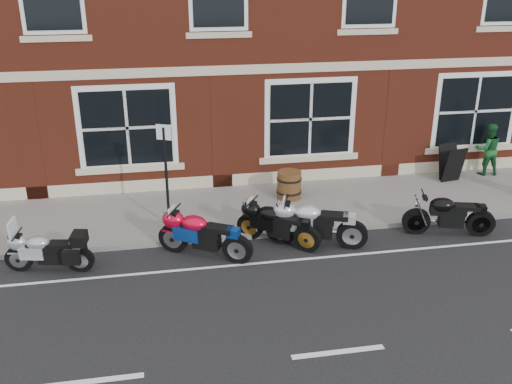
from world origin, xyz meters
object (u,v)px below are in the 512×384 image
moto_touring_silver (46,249)px  moto_naked_black (447,213)px  moto_sport_silver (315,222)px  a_board_sign (451,163)px  pedestrian_right (488,149)px  moto_sport_black (277,223)px  parking_sign (166,169)px  moto_sport_red (203,233)px  barrel_planter (289,185)px

moto_touring_silver → moto_naked_black: bearing=-78.1°
moto_sport_silver → a_board_sign: 5.79m
pedestrian_right → moto_sport_black: bearing=31.1°
pedestrian_right → a_board_sign: 1.35m
moto_naked_black → moto_sport_black: bearing=101.3°
moto_naked_black → parking_sign: bearing=92.3°
moto_sport_black → a_board_sign: size_ratio=1.65×
moto_sport_silver → pedestrian_right: bearing=-42.2°
moto_touring_silver → moto_sport_black: size_ratio=1.07×
moto_sport_silver → moto_naked_black: (3.22, -0.01, -0.04)m
pedestrian_right → moto_sport_red: bearing=28.5°
a_board_sign → parking_sign: parking_sign is taller
moto_sport_red → pedestrian_right: pedestrian_right is taller
moto_touring_silver → moto_sport_red: (3.28, 0.04, 0.07)m
moto_touring_silver → parking_sign: parking_sign is taller
moto_sport_black → moto_naked_black: bearing=-56.0°
moto_sport_black → moto_touring_silver: bearing=131.0°
moto_touring_silver → a_board_sign: size_ratio=1.77×
moto_naked_black → moto_sport_silver: bearing=104.4°
moto_sport_red → a_board_sign: bearing=-37.6°
moto_sport_black → moto_naked_black: size_ratio=0.82×
moto_sport_black → pedestrian_right: (7.04, 3.11, 0.36)m
moto_sport_black → moto_sport_silver: (0.83, -0.22, 0.06)m
moto_naked_black → barrel_planter: moto_naked_black is taller
pedestrian_right → parking_sign: size_ratio=0.62×
moto_sport_black → moto_naked_black: (4.05, -0.23, 0.02)m
moto_sport_black → pedestrian_right: 7.71m
pedestrian_right → moto_sport_silver: bearing=35.4°
moto_touring_silver → pedestrian_right: bearing=-62.8°
pedestrian_right → a_board_sign: pedestrian_right is taller
moto_sport_red → pedestrian_right: (8.75, 3.41, 0.32)m
pedestrian_right → a_board_sign: (-1.29, -0.30, -0.25)m
moto_sport_red → a_board_sign: (7.46, 3.11, 0.07)m
moto_sport_red → moto_sport_silver: bearing=-58.5°
moto_touring_silver → moto_naked_black: size_ratio=0.87×
parking_sign → barrel_planter: bearing=43.8°
moto_sport_silver → a_board_sign: (4.92, 3.04, 0.05)m
moto_sport_silver → moto_naked_black: moto_sport_silver is taller
moto_sport_silver → moto_naked_black: bearing=-70.6°
pedestrian_right → barrel_planter: 6.26m
moto_sport_black → parking_sign: 2.87m
moto_sport_silver → barrel_planter: (0.01, 2.57, -0.10)m
moto_sport_red → parking_sign: bearing=55.0°
moto_naked_black → parking_sign: (-6.46, 1.40, 1.02)m
moto_sport_red → moto_naked_black: size_ratio=0.94×
moto_naked_black → pedestrian_right: pedestrian_right is taller
barrel_planter → parking_sign: bearing=-160.0°
moto_sport_black → pedestrian_right: bearing=-28.9°
moto_sport_red → moto_sport_silver: moto_sport_silver is taller
moto_touring_silver → barrel_planter: 6.42m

